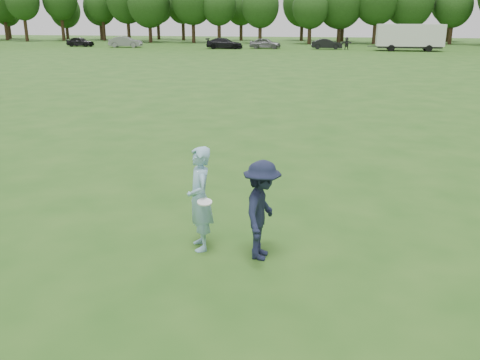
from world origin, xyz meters
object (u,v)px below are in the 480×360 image
at_px(player_far_d, 347,43).
at_px(car_b, 125,42).
at_px(car_a, 80,42).
at_px(thrower, 200,199).
at_px(defender, 262,210).
at_px(cargo_trailer, 410,36).
at_px(car_d, 224,43).
at_px(car_e, 265,43).
at_px(car_f, 327,44).

height_order(player_far_d, car_b, player_far_d).
bearing_deg(car_a, car_b, -89.65).
xyz_separation_m(thrower, player_far_d, (3.83, 60.14, -0.20)).
xyz_separation_m(defender, car_b, (-27.31, 60.09, -0.18)).
relative_size(thrower, cargo_trailer, 0.22).
bearing_deg(car_d, thrower, -173.35).
distance_m(player_far_d, car_b, 29.95).
distance_m(car_b, car_d, 14.09).
bearing_deg(car_e, car_f, -84.50).
xyz_separation_m(car_e, car_f, (8.07, 0.36, -0.04)).
bearing_deg(thrower, player_far_d, 152.06).
bearing_deg(defender, car_e, 11.91).
relative_size(car_e, car_f, 1.03).
bearing_deg(car_f, car_e, 89.31).
bearing_deg(car_b, thrower, -163.55).
bearing_deg(thrower, car_b, 179.26).
xyz_separation_m(car_a, car_e, (26.48, -0.14, 0.04)).
height_order(defender, car_a, defender).
bearing_deg(defender, car_f, 4.35).
height_order(car_d, car_e, car_e).
bearing_deg(car_e, cargo_trailer, -91.66).
height_order(thrower, car_e, thrower).
height_order(defender, cargo_trailer, cargo_trailer).
bearing_deg(car_d, cargo_trailer, -95.36).
distance_m(thrower, car_e, 60.95).
relative_size(player_far_d, car_a, 0.41).
xyz_separation_m(defender, car_a, (-34.43, 60.90, -0.25)).
distance_m(car_b, car_f, 27.45).
bearing_deg(defender, car_a, 33.94).
relative_size(car_d, car_f, 1.21).
height_order(car_a, cargo_trailer, cargo_trailer).
relative_size(defender, car_b, 0.41).
relative_size(car_b, car_f, 1.12).
bearing_deg(car_f, car_b, 88.90).
height_order(thrower, player_far_d, thrower).
height_order(thrower, cargo_trailer, cargo_trailer).
distance_m(car_d, car_e, 5.43).
bearing_deg(thrower, car_a, -175.60).
relative_size(car_a, cargo_trailer, 0.43).
distance_m(defender, car_a, 69.96).
height_order(car_b, cargo_trailer, cargo_trailer).
relative_size(car_a, car_f, 0.98).
bearing_deg(car_a, player_far_d, -84.06).
height_order(defender, car_d, defender).
height_order(car_b, car_f, car_b).
relative_size(car_f, cargo_trailer, 0.44).
distance_m(defender, car_e, 61.28).
bearing_deg(player_far_d, car_f, 163.82).
distance_m(defender, cargo_trailer, 60.19).
bearing_deg(car_f, cargo_trailer, -103.49).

